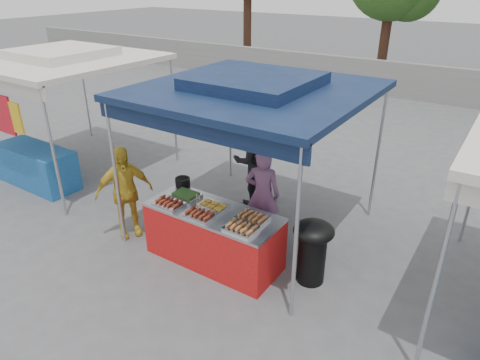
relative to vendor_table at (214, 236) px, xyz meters
The scene contains 20 objects.
ground_plane 0.44m from the vendor_table, 90.00° to the left, with size 80.00×80.00×0.00m, color #535355.
back_wall 11.10m from the vendor_table, 90.00° to the left, with size 40.00×0.25×1.20m, color slate.
main_canopy 2.22m from the vendor_table, 90.00° to the left, with size 3.20×3.20×2.57m.
neighbor_stall_left 4.70m from the vendor_table, behind, with size 3.20×3.20×2.57m.
vendor_table is the anchor object (origin of this frame).
food_tray_fl 0.80m from the vendor_table, 158.63° to the right, with size 0.42×0.30×0.07m.
food_tray_fm 0.52m from the vendor_table, 99.58° to the right, with size 0.42×0.30×0.07m.
food_tray_fr 0.81m from the vendor_table, 19.70° to the right, with size 0.42×0.30×0.07m.
food_tray_bl 0.75m from the vendor_table, behind, with size 0.42×0.30×0.07m.
food_tray_bm 0.46m from the vendor_table, 122.08° to the left, with size 0.42×0.30×0.07m.
food_tray_br 0.77m from the vendor_table, ahead, with size 0.42×0.30×0.07m.
cooking_pot 1.06m from the vendor_table, 157.08° to the left, with size 0.23×0.23×0.14m, color black.
skewer_cup 0.52m from the vendor_table, 125.48° to the right, with size 0.08×0.08×0.10m, color #AEAEB5.
wok_burner 1.45m from the vendor_table, 14.71° to the left, with size 0.56×0.56×0.94m.
crate_left 0.81m from the vendor_table, 123.00° to the left, with size 0.54×0.38×0.32m, color #123797.
crate_right 0.81m from the vendor_table, 66.26° to the left, with size 0.46×0.33×0.28m, color #123797.
crate_stacked 0.75m from the vendor_table, 66.26° to the left, with size 0.44×0.31×0.26m, color #123797.
vendor_woman 1.04m from the vendor_table, 75.10° to the left, with size 0.55×0.36×1.52m, color #7F5177.
helper_man 1.94m from the vendor_table, 102.86° to the left, with size 0.82×0.64×1.68m, color black.
customer_person 1.65m from the vendor_table, behind, with size 0.90×0.37×1.54m, color gold.
Camera 1 is at (3.24, -4.29, 3.88)m, focal length 32.00 mm.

